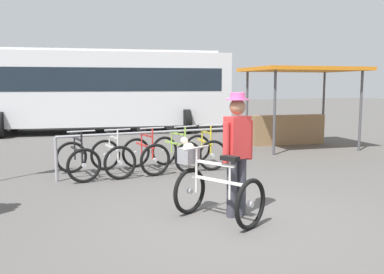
# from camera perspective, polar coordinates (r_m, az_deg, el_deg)

# --- Properties ---
(ground_plane) EXTENTS (80.00, 80.00, 0.00)m
(ground_plane) POSITION_cam_1_polar(r_m,az_deg,el_deg) (5.89, 5.58, -11.09)
(ground_plane) COLOR #514F4C
(bike_rack_rail) EXTENTS (3.91, 0.25, 0.88)m
(bike_rack_rail) POSITION_cam_1_polar(r_m,az_deg,el_deg) (8.79, -5.33, -0.43)
(bike_rack_rail) COLOR #99999E
(bike_rack_rail) RESTS_ON ground
(racked_bike_black) EXTENTS (0.79, 1.16, 0.97)m
(racked_bike_black) POSITION_cam_1_polar(r_m,az_deg,el_deg) (8.64, -15.18, -2.91)
(racked_bike_black) COLOR black
(racked_bike_black) RESTS_ON ground
(racked_bike_white) EXTENTS (0.76, 1.16, 0.97)m
(racked_bike_white) POSITION_cam_1_polar(r_m,az_deg,el_deg) (8.78, -10.67, -2.63)
(racked_bike_white) COLOR black
(racked_bike_white) RESTS_ON ground
(racked_bike_red) EXTENTS (0.80, 1.18, 0.97)m
(racked_bike_red) POSITION_cam_1_polar(r_m,az_deg,el_deg) (8.97, -6.32, -2.34)
(racked_bike_red) COLOR black
(racked_bike_red) RESTS_ON ground
(racked_bike_lime) EXTENTS (0.85, 1.20, 0.97)m
(racked_bike_lime) POSITION_cam_1_polar(r_m,az_deg,el_deg) (9.21, -2.18, -2.05)
(racked_bike_lime) COLOR black
(racked_bike_lime) RESTS_ON ground
(racked_bike_yellow) EXTENTS (0.74, 1.16, 0.98)m
(racked_bike_yellow) POSITION_cam_1_polar(r_m,az_deg,el_deg) (9.49, 1.72, -1.77)
(racked_bike_yellow) COLOR black
(racked_bike_yellow) RESTS_ON ground
(featured_bicycle) EXTENTS (1.08, 1.26, 1.09)m
(featured_bicycle) POSITION_cam_1_polar(r_m,az_deg,el_deg) (5.79, 2.59, -6.38)
(featured_bicycle) COLOR black
(featured_bicycle) RESTS_ON ground
(person_with_featured_bike) EXTENTS (0.51, 0.32, 1.72)m
(person_with_featured_bike) POSITION_cam_1_polar(r_m,az_deg,el_deg) (5.87, 6.08, -1.62)
(person_with_featured_bike) COLOR #383842
(person_with_featured_bike) RESTS_ON ground
(bus_distant) EXTENTS (10.28, 4.47, 3.08)m
(bus_distant) POSITION_cam_1_polar(r_m,az_deg,el_deg) (16.70, -12.69, 6.63)
(bus_distant) COLOR silver
(bus_distant) RESTS_ON ground
(market_stall) EXTENTS (3.33, 2.62, 2.30)m
(market_stall) POSITION_cam_1_polar(r_m,az_deg,el_deg) (12.84, 13.78, 4.96)
(market_stall) COLOR #4C4C51
(market_stall) RESTS_ON ground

